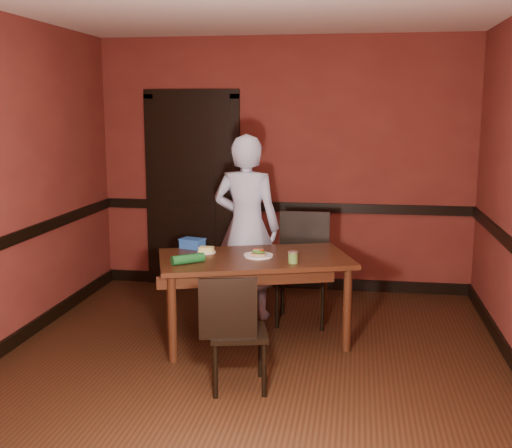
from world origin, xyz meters
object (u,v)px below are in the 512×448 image
(cheese_saucer, at_px, (206,250))
(dining_table, at_px, (254,299))
(person, at_px, (247,227))
(sandwich_plate, at_px, (258,254))
(chair_far, at_px, (302,269))
(chair_near, at_px, (239,330))
(food_tub, at_px, (192,243))
(sauce_jar, at_px, (293,257))

(cheese_saucer, bearing_deg, dining_table, -10.70)
(dining_table, bearing_deg, person, 87.18)
(person, height_order, sandwich_plate, person)
(chair_far, height_order, chair_near, chair_far)
(person, xyz_separation_m, food_tub, (-0.41, -0.41, -0.08))
(sauce_jar, bearing_deg, sandwich_plate, 149.88)
(person, relative_size, food_tub, 7.24)
(sauce_jar, distance_m, food_tub, 1.02)
(chair_near, relative_size, food_tub, 3.54)
(person, distance_m, sauce_jar, 0.97)
(dining_table, distance_m, sauce_jar, 0.56)
(person, relative_size, cheese_saucer, 10.69)
(chair_near, distance_m, sandwich_plate, 1.00)
(sandwich_plate, bearing_deg, person, 108.31)
(sauce_jar, bearing_deg, cheese_saucer, 161.64)
(food_tub, bearing_deg, sauce_jar, -6.31)
(person, relative_size, sauce_jar, 18.08)
(chair_far, height_order, food_tub, chair_far)
(dining_table, xyz_separation_m, chair_far, (0.35, 0.54, 0.13))
(chair_far, distance_m, sauce_jar, 0.77)
(sauce_jar, bearing_deg, person, 122.47)
(sauce_jar, bearing_deg, chair_far, 88.84)
(chair_near, height_order, sandwich_plate, chair_near)
(person, bearing_deg, dining_table, 111.79)
(dining_table, height_order, cheese_saucer, cheese_saucer)
(sandwich_plate, relative_size, food_tub, 1.03)
(person, relative_size, sandwich_plate, 7.02)
(chair_far, relative_size, chair_near, 1.19)
(chair_near, distance_m, food_tub, 1.37)
(chair_near, bearing_deg, sandwich_plate, -102.63)
(chair_near, height_order, cheese_saucer, chair_near)
(dining_table, bearing_deg, sauce_jar, -45.48)
(dining_table, xyz_separation_m, sandwich_plate, (0.03, 0.00, 0.38))
(dining_table, distance_m, food_tub, 0.76)
(chair_near, xyz_separation_m, food_tub, (-0.63, 1.17, 0.36))
(dining_table, relative_size, chair_far, 1.56)
(dining_table, height_order, chair_near, chair_near)
(dining_table, relative_size, sandwich_plate, 6.37)
(sandwich_plate, distance_m, sauce_jar, 0.36)
(sauce_jar, height_order, cheese_saucer, sauce_jar)
(food_tub, bearing_deg, sandwich_plate, -2.77)
(chair_near, height_order, person, person)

